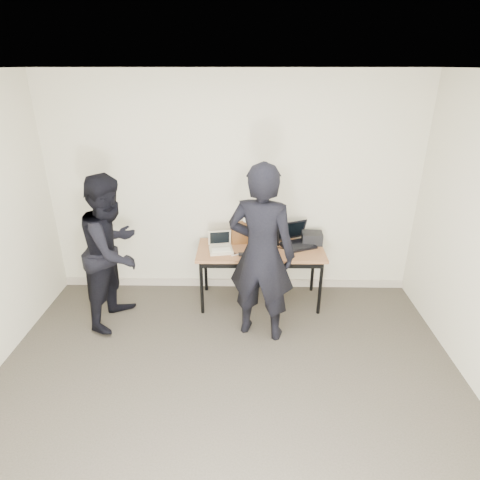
{
  "coord_description": "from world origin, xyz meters",
  "views": [
    {
      "loc": [
        0.17,
        -2.44,
        2.73
      ],
      "look_at": [
        0.1,
        1.6,
        0.95
      ],
      "focal_mm": 30.0,
      "sensor_mm": 36.0,
      "label": 1
    }
  ],
  "objects_px": {
    "desk": "(261,254)",
    "laptop_center": "(263,245)",
    "person_typist": "(261,254)",
    "person_observer": "(113,251)",
    "laptop_beige": "(221,247)",
    "laptop_right": "(296,240)",
    "leather_satchel": "(246,232)",
    "equipment_box": "(312,238)"
  },
  "relations": [
    {
      "from": "equipment_box",
      "to": "person_observer",
      "type": "bearing_deg",
      "value": -166.18
    },
    {
      "from": "laptop_right",
      "to": "person_typist",
      "type": "distance_m",
      "value": 0.9
    },
    {
      "from": "desk",
      "to": "laptop_right",
      "type": "relative_size",
      "value": 3.09
    },
    {
      "from": "desk",
      "to": "person_observer",
      "type": "xyz_separation_m",
      "value": [
        -1.63,
        -0.36,
        0.2
      ]
    },
    {
      "from": "desk",
      "to": "laptop_center",
      "type": "distance_m",
      "value": 0.12
    },
    {
      "from": "laptop_beige",
      "to": "laptop_center",
      "type": "height_order",
      "value": "laptop_center"
    },
    {
      "from": "laptop_right",
      "to": "leather_satchel",
      "type": "xyz_separation_m",
      "value": [
        -0.61,
        0.09,
        0.06
      ]
    },
    {
      "from": "laptop_beige",
      "to": "person_typist",
      "type": "relative_size",
      "value": 0.16
    },
    {
      "from": "laptop_beige",
      "to": "person_observer",
      "type": "height_order",
      "value": "person_observer"
    },
    {
      "from": "person_typist",
      "to": "desk",
      "type": "bearing_deg",
      "value": -75.39
    },
    {
      "from": "person_typist",
      "to": "person_observer",
      "type": "relative_size",
      "value": 1.11
    },
    {
      "from": "desk",
      "to": "laptop_center",
      "type": "bearing_deg",
      "value": -21.61
    },
    {
      "from": "laptop_right",
      "to": "laptop_center",
      "type": "bearing_deg",
      "value": 176.72
    },
    {
      "from": "laptop_center",
      "to": "equipment_box",
      "type": "height_order",
      "value": "laptop_center"
    },
    {
      "from": "person_typist",
      "to": "person_observer",
      "type": "distance_m",
      "value": 1.64
    },
    {
      "from": "desk",
      "to": "laptop_right",
      "type": "bearing_deg",
      "value": 17.6
    },
    {
      "from": "laptop_right",
      "to": "laptop_beige",
      "type": "bearing_deg",
      "value": 167.25
    },
    {
      "from": "desk",
      "to": "equipment_box",
      "type": "relative_size",
      "value": 6.21
    },
    {
      "from": "laptop_right",
      "to": "person_observer",
      "type": "relative_size",
      "value": 0.28
    },
    {
      "from": "desk",
      "to": "equipment_box",
      "type": "height_order",
      "value": "equipment_box"
    },
    {
      "from": "equipment_box",
      "to": "laptop_beige",
      "type": "bearing_deg",
      "value": -168.31
    },
    {
      "from": "desk",
      "to": "person_typist",
      "type": "relative_size",
      "value": 0.79
    },
    {
      "from": "laptop_right",
      "to": "leather_satchel",
      "type": "relative_size",
      "value": 1.27
    },
    {
      "from": "laptop_right",
      "to": "leather_satchel",
      "type": "distance_m",
      "value": 0.62
    },
    {
      "from": "leather_satchel",
      "to": "person_observer",
      "type": "relative_size",
      "value": 0.22
    },
    {
      "from": "laptop_beige",
      "to": "laptop_right",
      "type": "xyz_separation_m",
      "value": [
        0.9,
        0.18,
        0.02
      ]
    },
    {
      "from": "person_typist",
      "to": "person_observer",
      "type": "bearing_deg",
      "value": 6.98
    },
    {
      "from": "person_typist",
      "to": "laptop_right",
      "type": "bearing_deg",
      "value": -103.99
    },
    {
      "from": "person_typist",
      "to": "laptop_beige",
      "type": "bearing_deg",
      "value": -36.13
    },
    {
      "from": "person_observer",
      "to": "laptop_center",
      "type": "bearing_deg",
      "value": -65.02
    },
    {
      "from": "laptop_right",
      "to": "equipment_box",
      "type": "xyz_separation_m",
      "value": [
        0.2,
        0.05,
        0.01
      ]
    },
    {
      "from": "laptop_beige",
      "to": "person_typist",
      "type": "distance_m",
      "value": 0.77
    },
    {
      "from": "laptop_center",
      "to": "laptop_beige",
      "type": "bearing_deg",
      "value": -158.72
    },
    {
      "from": "person_typist",
      "to": "leather_satchel",
      "type": "bearing_deg",
      "value": -63.06
    },
    {
      "from": "desk",
      "to": "leather_satchel",
      "type": "bearing_deg",
      "value": 127.56
    },
    {
      "from": "laptop_beige",
      "to": "person_observer",
      "type": "bearing_deg",
      "value": -174.31
    },
    {
      "from": "person_observer",
      "to": "laptop_beige",
      "type": "bearing_deg",
      "value": -61.27
    },
    {
      "from": "desk",
      "to": "equipment_box",
      "type": "distance_m",
      "value": 0.67
    },
    {
      "from": "desk",
      "to": "leather_satchel",
      "type": "height_order",
      "value": "leather_satchel"
    },
    {
      "from": "laptop_beige",
      "to": "leather_satchel",
      "type": "distance_m",
      "value": 0.4
    },
    {
      "from": "laptop_beige",
      "to": "person_observer",
      "type": "xyz_separation_m",
      "value": [
        -1.16,
        -0.33,
        0.1
      ]
    },
    {
      "from": "laptop_beige",
      "to": "equipment_box",
      "type": "bearing_deg",
      "value": 1.57
    }
  ]
}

